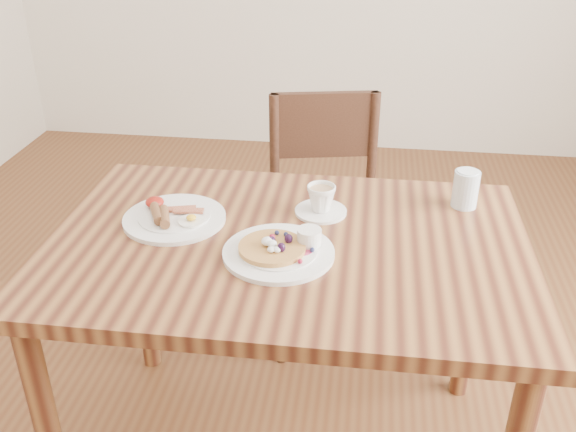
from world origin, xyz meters
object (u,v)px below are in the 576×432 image
object	(u,v)px
chair_far	(327,208)
teacup_saucer	(321,201)
pancake_plate	(280,249)
water_glass	(466,189)
breakfast_plate	(173,217)
dining_table	(288,274)

from	to	relation	value
chair_far	teacup_saucer	xyz separation A→B (m)	(0.02, -0.52, 0.29)
pancake_plate	water_glass	bearing A→B (deg)	34.49
water_glass	teacup_saucer	bearing A→B (deg)	-166.60
teacup_saucer	breakfast_plate	bearing A→B (deg)	-165.89
pancake_plate	water_glass	xyz separation A→B (m)	(0.46, 0.32, 0.04)
chair_far	water_glass	size ratio (longest dim) A/B	8.54
dining_table	pancake_plate	bearing A→B (deg)	-98.34
pancake_plate	teacup_saucer	bearing A→B (deg)	71.04
chair_far	pancake_plate	distance (m)	0.79
dining_table	water_glass	bearing A→B (deg)	28.94
breakfast_plate	chair_far	bearing A→B (deg)	59.27
pancake_plate	water_glass	distance (m)	0.56
water_glass	chair_far	bearing A→B (deg)	133.62
pancake_plate	breakfast_plate	bearing A→B (deg)	156.86
chair_far	breakfast_plate	bearing A→B (deg)	47.59
dining_table	pancake_plate	xyz separation A→B (m)	(-0.01, -0.07, 0.11)
dining_table	pancake_plate	world-z (taller)	pancake_plate
dining_table	chair_far	size ratio (longest dim) A/B	1.36
breakfast_plate	teacup_saucer	distance (m)	0.40
chair_far	pancake_plate	bearing A→B (deg)	73.76
dining_table	teacup_saucer	distance (m)	0.22
dining_table	water_glass	size ratio (longest dim) A/B	11.64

